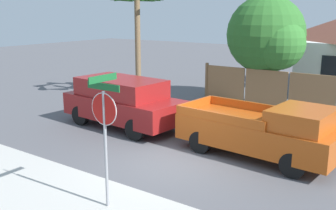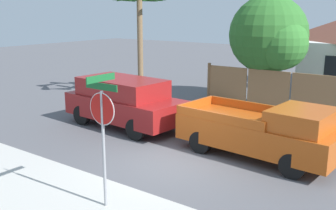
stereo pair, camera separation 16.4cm
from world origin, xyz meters
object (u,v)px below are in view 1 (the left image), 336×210
Objects in this scene: oak_tree at (268,37)px; orange_pickup at (264,131)px; stop_sign at (104,120)px; red_suv at (123,101)px; palm_tree at (137,7)px.

oak_tree reaches higher than orange_pickup.
stop_sign is (1.07, -12.20, -1.15)m from oak_tree.
orange_pickup is at bearing 70.97° from stop_sign.
oak_tree is at bearing 94.75° from stop_sign.
red_suv is 1.63× the size of stop_sign.
oak_tree is 6.53m from palm_tree.
palm_tree is at bearing 125.61° from stop_sign.
stop_sign is at bearing -104.37° from orange_pickup.
orange_pickup is (2.78, -7.15, -2.37)m from oak_tree.
orange_pickup is (5.72, -0.02, -0.18)m from red_suv.
palm_tree is at bearing 157.18° from orange_pickup.
palm_tree is 11.92m from stop_sign.
palm_tree is 1.06× the size of orange_pickup.
orange_pickup is 5.47m from stop_sign.
red_suv is at bearing -112.39° from oak_tree.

